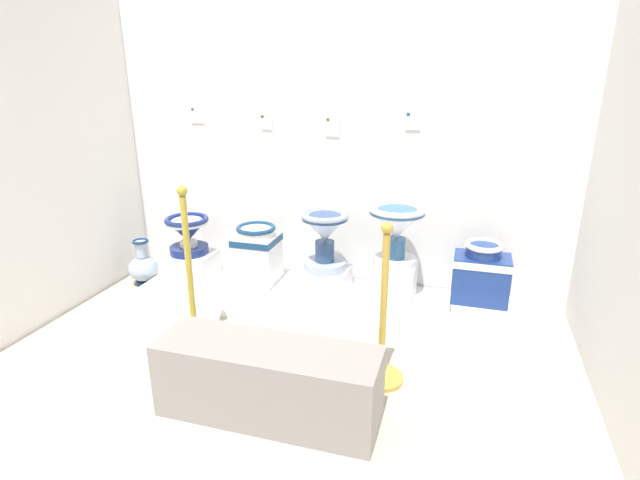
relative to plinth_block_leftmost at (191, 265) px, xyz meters
The scene contains 21 objects.
ground_plane 2.13m from the plinth_block_leftmost, 58.56° to the right, with size 5.53×5.93×0.02m, color #B2A899.
wall_back 1.83m from the plinth_block_leftmost, 19.13° to the left, with size 3.73×0.06×3.18m, color white.
display_platform 1.12m from the plinth_block_leftmost, ahead, with size 2.78×0.76×0.09m, color white.
plinth_block_leftmost is the anchor object (origin of this frame).
antique_toilet_leftmost 0.28m from the plinth_block_leftmost, 90.00° to the right, with size 0.34×0.34×0.30m.
plinth_block_rightmost 0.58m from the plinth_block_leftmost, ahead, with size 0.30×0.35×0.06m, color white.
antique_toilet_rightmost 0.60m from the plinth_block_leftmost, ahead, with size 0.32×0.31×0.41m.
plinth_block_squat_floral 1.13m from the plinth_block_leftmost, ahead, with size 0.36×0.33×0.18m, color white.
antique_toilet_squat_floral 1.18m from the plinth_block_leftmost, ahead, with size 0.35×0.35×0.45m.
plinth_block_pale_glazed 1.65m from the plinth_block_leftmost, ahead, with size 0.30×0.32×0.27m, color white.
antique_toilet_pale_glazed 1.71m from the plinth_block_leftmost, ahead, with size 0.40×0.40×0.44m.
plinth_block_tall_cobalt 2.25m from the plinth_block_leftmost, ahead, with size 0.35×0.33×0.07m, color white.
antique_toilet_tall_cobalt 2.25m from the plinth_block_leftmost, ahead, with size 0.39×0.26×0.43m.
info_placard_first 1.21m from the plinth_block_leftmost, 95.56° to the left, with size 0.12×0.01×0.13m.
info_placard_second 1.30m from the plinth_block_leftmost, 31.83° to the left, with size 0.10×0.01×0.12m.
info_placard_third 1.59m from the plinth_block_leftmost, 17.64° to the left, with size 0.11×0.01×0.15m.
info_placard_fourth 2.08m from the plinth_block_leftmost, 11.67° to the left, with size 0.11×0.01×0.13m.
decorative_vase_corner 0.41m from the plinth_block_leftmost, behind, with size 0.25×0.25×0.38m.
stanchion_post_near_left 0.96m from the plinth_block_leftmost, 58.59° to the right, with size 0.24×0.24×1.05m.
stanchion_post_near_right 1.92m from the plinth_block_leftmost, 26.59° to the right, with size 0.26×0.26×0.95m.
museum_bench 1.80m from the plinth_block_leftmost, 47.42° to the right, with size 1.13×0.36×0.40m, color gray.
Camera 1 is at (2.75, -0.56, 1.70)m, focal length 28.15 mm.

